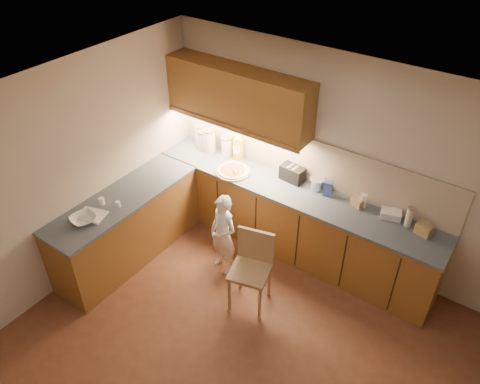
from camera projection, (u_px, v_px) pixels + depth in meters
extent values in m
plane|color=#57301E|center=(236.00, 350.00, 4.90)|extent=(4.50, 4.50, 0.00)
cube|color=beige|center=(336.00, 162.00, 5.45)|extent=(4.50, 0.04, 2.60)
cube|color=beige|center=(71.00, 178.00, 5.18)|extent=(0.04, 4.00, 2.60)
cube|color=white|center=(234.00, 131.00, 3.36)|extent=(4.50, 4.00, 0.04)
cube|color=brown|center=(290.00, 220.00, 5.93)|extent=(3.75, 0.60, 0.88)
cube|color=brown|center=(128.00, 228.00, 5.81)|extent=(0.60, 2.00, 0.88)
cube|color=#40505C|center=(292.00, 191.00, 5.66)|extent=(3.77, 0.62, 0.04)
cube|color=#40505C|center=(122.00, 198.00, 5.54)|extent=(0.62, 2.02, 0.04)
cube|color=black|center=(183.00, 191.00, 6.45)|extent=(0.02, 0.01, 0.80)
cube|color=black|center=(218.00, 206.00, 6.17)|extent=(0.02, 0.01, 0.80)
cube|color=black|center=(256.00, 223.00, 5.89)|extent=(0.02, 0.01, 0.80)
cube|color=black|center=(297.00, 242.00, 5.61)|extent=(0.02, 0.01, 0.80)
cube|color=black|center=(343.00, 262.00, 5.33)|extent=(0.02, 0.01, 0.80)
cube|color=black|center=(394.00, 285.00, 5.05)|extent=(0.02, 0.01, 0.80)
cube|color=#B9A98F|center=(306.00, 159.00, 5.66)|extent=(3.75, 0.02, 0.58)
cube|color=brown|center=(238.00, 96.00, 5.60)|extent=(1.95, 0.35, 0.70)
cube|color=brown|center=(230.00, 128.00, 5.69)|extent=(1.95, 0.02, 0.06)
cylinder|color=tan|center=(233.00, 172.00, 5.94)|extent=(0.45, 0.45, 0.02)
cylinder|color=#F6E9C1|center=(233.00, 170.00, 5.93)|extent=(0.40, 0.40, 0.02)
cylinder|color=#CB411B|center=(233.00, 170.00, 5.93)|extent=(0.32, 0.32, 0.01)
sphere|color=white|center=(235.00, 171.00, 5.87)|extent=(0.06, 0.06, 0.06)
cylinder|color=white|center=(235.00, 172.00, 5.80)|extent=(0.04, 0.11, 0.18)
imported|color=white|center=(223.00, 235.00, 5.55)|extent=(0.44, 0.34, 1.08)
cylinder|color=tan|center=(229.00, 295.00, 5.20)|extent=(0.04, 0.04, 0.47)
cylinder|color=tan|center=(260.00, 303.00, 5.10)|extent=(0.04, 0.04, 0.47)
cylinder|color=tan|center=(240.00, 273.00, 5.47)|extent=(0.04, 0.04, 0.47)
cylinder|color=tan|center=(269.00, 281.00, 5.37)|extent=(0.04, 0.04, 0.47)
cube|color=tan|center=(250.00, 272.00, 5.14)|extent=(0.51, 0.51, 0.04)
cube|color=tan|center=(256.00, 245.00, 5.14)|extent=(0.41, 0.14, 0.42)
imported|color=white|center=(83.00, 219.00, 5.14)|extent=(0.32, 0.32, 0.07)
cylinder|color=white|center=(200.00, 135.00, 6.44)|extent=(0.14, 0.14, 0.28)
cylinder|color=tan|center=(200.00, 126.00, 6.35)|extent=(0.15, 0.15, 0.02)
cylinder|color=silver|center=(203.00, 140.00, 6.35)|extent=(0.15, 0.15, 0.26)
cylinder|color=gray|center=(203.00, 132.00, 6.26)|extent=(0.16, 0.16, 0.02)
cylinder|color=beige|center=(209.00, 141.00, 6.28)|extent=(0.17, 0.17, 0.31)
cylinder|color=gray|center=(209.00, 130.00, 6.18)|extent=(0.18, 0.18, 0.02)
cylinder|color=silver|center=(227.00, 146.00, 6.23)|extent=(0.15, 0.15, 0.24)
cylinder|color=tan|center=(227.00, 138.00, 6.16)|extent=(0.16, 0.16, 0.02)
cube|color=gold|center=(239.00, 149.00, 6.12)|extent=(0.14, 0.12, 0.31)
cube|color=white|center=(239.00, 137.00, 6.01)|extent=(0.09, 0.07, 0.05)
cube|color=black|center=(292.00, 173.00, 5.76)|extent=(0.31, 0.20, 0.19)
cube|color=#B5B5BA|center=(290.00, 166.00, 5.72)|extent=(0.04, 0.13, 0.00)
cube|color=#B5B5BA|center=(295.00, 168.00, 5.68)|extent=(0.04, 0.13, 0.00)
cylinder|color=silver|center=(317.00, 184.00, 5.63)|extent=(0.17, 0.17, 0.13)
cylinder|color=silver|center=(317.00, 179.00, 5.59)|extent=(0.18, 0.18, 0.01)
cube|color=#3751A6|center=(328.00, 189.00, 5.50)|extent=(0.11, 0.09, 0.19)
cube|color=tan|center=(358.00, 202.00, 5.36)|extent=(0.18, 0.15, 0.11)
cube|color=white|center=(364.00, 201.00, 5.33)|extent=(0.07, 0.07, 0.17)
cube|color=silver|center=(391.00, 214.00, 5.19)|extent=(0.25, 0.21, 0.09)
cylinder|color=beige|center=(409.00, 218.00, 5.03)|extent=(0.08, 0.08, 0.24)
cylinder|color=gray|center=(412.00, 208.00, 4.96)|extent=(0.08, 0.08, 0.02)
cube|color=#9F8155|center=(424.00, 229.00, 4.96)|extent=(0.18, 0.16, 0.13)
cube|color=silver|center=(92.00, 215.00, 5.23)|extent=(0.35, 0.31, 0.02)
cylinder|color=white|center=(102.00, 201.00, 5.39)|extent=(0.07, 0.07, 0.09)
cylinder|color=white|center=(118.00, 204.00, 5.35)|extent=(0.06, 0.06, 0.07)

